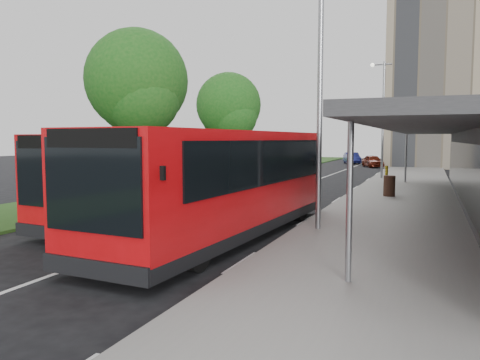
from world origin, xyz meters
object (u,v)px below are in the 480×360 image
object	(u,v)px
litter_bin	(389,186)
car_far	(352,158)
lamp_post_near	(317,76)
bollard	(386,175)
tree_far	(229,110)
bus_second	(168,176)
car_near	(373,161)
tree_mid	(137,88)
lamp_post_far	(382,112)
bus_main	(226,183)

from	to	relation	value
litter_bin	car_far	bearing A→B (deg)	101.69
lamp_post_near	bollard	xyz separation A→B (m)	(0.81, 15.08, -4.01)
car_far	tree_far	bearing A→B (deg)	-124.44
bus_second	litter_bin	distance (m)	11.10
car_near	car_far	distance (m)	6.77
tree_mid	bus_second	xyz separation A→B (m)	(5.58, -6.37, -4.00)
lamp_post_far	bus_second	world-z (taller)	lamp_post_far
lamp_post_near	bollard	world-z (taller)	lamp_post_near
tree_far	lamp_post_far	world-z (taller)	lamp_post_far
tree_far	lamp_post_near	distance (m)	22.07
bollard	lamp_post_near	bearing A→B (deg)	-93.08
car_near	lamp_post_near	bearing A→B (deg)	-109.80
lamp_post_near	bus_second	world-z (taller)	lamp_post_near
lamp_post_far	litter_bin	xyz separation A→B (m)	(1.42, -10.74, -4.08)
lamp_post_far	bus_second	size ratio (longest dim) A/B	0.75
lamp_post_near	bus_main	size ratio (longest dim) A/B	0.73
bus_main	bus_second	distance (m)	3.93
bus_second	car_near	distance (m)	34.76
bus_second	car_near	world-z (taller)	bus_second
bus_second	bollard	distance (m)	15.77
bus_second	car_near	bearing A→B (deg)	89.99
car_near	tree_mid	bearing A→B (deg)	-130.93
lamp_post_near	lamp_post_far	distance (m)	20.00
tree_far	bollard	bearing A→B (deg)	-18.40
bus_main	lamp_post_near	bearing A→B (deg)	37.05
bus_main	bollard	world-z (taller)	bus_main
lamp_post_far	bus_main	world-z (taller)	lamp_post_far
tree_mid	bus_second	bearing A→B (deg)	-48.82
tree_far	bollard	size ratio (longest dim) A/B	7.02
tree_mid	litter_bin	xyz separation A→B (m)	(12.55, 2.21, -4.89)
tree_mid	bus_main	bearing A→B (deg)	-44.13
tree_far	car_far	distance (m)	23.47
bus_main	bollard	bearing A→B (deg)	82.96
bus_main	lamp_post_far	bearing A→B (deg)	87.47
lamp_post_near	bus_second	xyz separation A→B (m)	(-5.55, 0.68, -3.19)
lamp_post_near	car_far	distance (m)	41.85
lamp_post_far	litter_bin	distance (m)	11.58
bollard	car_far	bearing A→B (deg)	102.92
car_near	car_far	bearing A→B (deg)	93.06
bollard	car_near	distance (m)	20.40
tree_far	litter_bin	xyz separation A→B (m)	(12.55, -9.79, -4.45)
car_far	lamp_post_near	bearing A→B (deg)	-102.37
litter_bin	bus_second	bearing A→B (deg)	-129.10
bus_main	litter_bin	bearing A→B (deg)	74.52
tree_far	bus_second	xyz separation A→B (m)	(5.58, -18.37, -3.57)
tree_far	litter_bin	world-z (taller)	tree_far
car_far	bollard	bearing A→B (deg)	-96.63
lamp_post_near	car_near	bearing A→B (deg)	93.57
lamp_post_near	bollard	size ratio (longest dim) A/B	7.12
tree_mid	bollard	distance (m)	15.17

